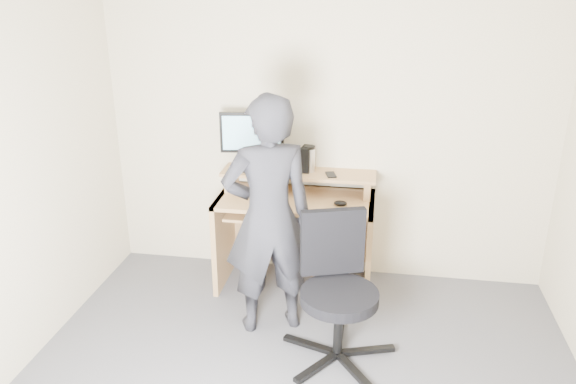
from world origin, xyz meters
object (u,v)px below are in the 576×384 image
(desk, at_px, (297,218))
(monitor, at_px, (252,136))
(office_chair, at_px, (337,284))
(person, at_px, (268,217))

(desk, bearing_deg, monitor, 173.20)
(desk, bearing_deg, office_chair, -66.77)
(monitor, xyz_separation_m, person, (0.26, -0.71, -0.35))
(monitor, distance_m, person, 0.84)
(desk, height_order, person, person)
(desk, distance_m, office_chair, 0.99)
(monitor, height_order, office_chair, monitor)
(office_chair, relative_size, person, 0.56)
(desk, bearing_deg, person, -98.17)
(desk, xyz_separation_m, monitor, (-0.36, 0.04, 0.64))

